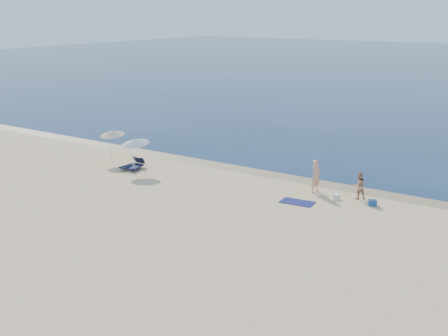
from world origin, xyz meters
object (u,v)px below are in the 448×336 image
at_px(person_right, 359,186).
at_px(blue_cooler, 373,203).
at_px(umbrella_near, 135,141).
at_px(person_left, 316,176).

height_order(person_right, blue_cooler, person_right).
bearing_deg(umbrella_near, person_right, 13.77).
relative_size(person_left, umbrella_near, 0.83).
bearing_deg(umbrella_near, person_left, 14.64).
distance_m(person_left, blue_cooler, 3.67).
distance_m(person_left, person_right, 2.52).
xyz_separation_m(person_right, blue_cooler, (1.06, -0.69, -0.61)).
bearing_deg(person_left, blue_cooler, -80.91).
height_order(person_left, person_right, person_left).
bearing_deg(blue_cooler, person_right, 123.93).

